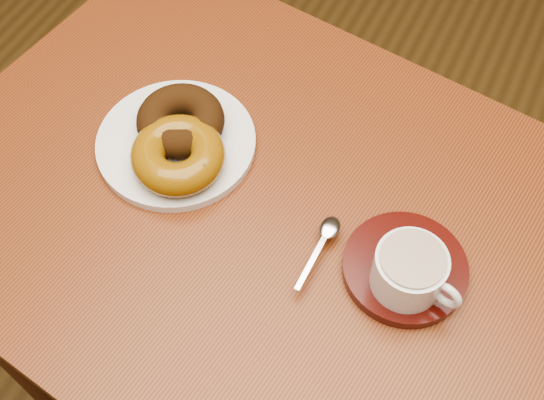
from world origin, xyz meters
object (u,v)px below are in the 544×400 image
at_px(saucer, 405,268).
at_px(donut_plate, 176,143).
at_px(coffee_cup, 410,271).
at_px(cafe_table, 260,251).

bearing_deg(saucer, donut_plate, 172.76).
distance_m(donut_plate, saucer, 0.34).
relative_size(donut_plate, saucer, 1.43).
bearing_deg(coffee_cup, donut_plate, -176.58).
height_order(cafe_table, coffee_cup, coffee_cup).
bearing_deg(saucer, coffee_cup, -69.76).
distance_m(donut_plate, coffee_cup, 0.36).
relative_size(cafe_table, donut_plate, 4.50).
xyz_separation_m(cafe_table, saucer, (0.20, -0.01, 0.14)).
bearing_deg(coffee_cup, saucer, 124.10).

